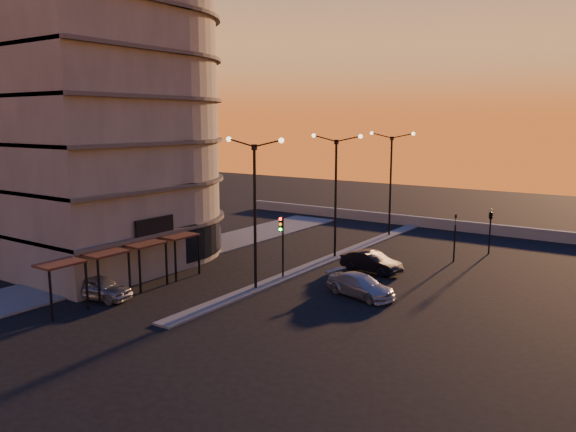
{
  "coord_description": "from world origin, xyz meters",
  "views": [
    {
      "loc": [
        20.97,
        -26.9,
        10.51
      ],
      "look_at": [
        -1.85,
        6.29,
        3.62
      ],
      "focal_mm": 35.0,
      "sensor_mm": 36.0,
      "label": 1
    }
  ],
  "objects_px": {
    "car_hatchback": "(99,287)",
    "streetlamp_mid": "(336,186)",
    "car_wagon": "(361,286)",
    "traffic_light_main": "(282,237)",
    "car_sedan": "(371,262)"
  },
  "relations": [
    {
      "from": "car_hatchback",
      "to": "streetlamp_mid",
      "type": "bearing_deg",
      "value": -32.38
    },
    {
      "from": "car_hatchback",
      "to": "car_wagon",
      "type": "distance_m",
      "value": 15.65
    },
    {
      "from": "streetlamp_mid",
      "to": "car_hatchback",
      "type": "bearing_deg",
      "value": -111.14
    },
    {
      "from": "streetlamp_mid",
      "to": "traffic_light_main",
      "type": "height_order",
      "value": "streetlamp_mid"
    },
    {
      "from": "traffic_light_main",
      "to": "car_wagon",
      "type": "height_order",
      "value": "traffic_light_main"
    },
    {
      "from": "streetlamp_mid",
      "to": "traffic_light_main",
      "type": "xyz_separation_m",
      "value": [
        0.0,
        -7.13,
        -2.7
      ]
    },
    {
      "from": "streetlamp_mid",
      "to": "car_sedan",
      "type": "height_order",
      "value": "streetlamp_mid"
    },
    {
      "from": "streetlamp_mid",
      "to": "car_wagon",
      "type": "height_order",
      "value": "streetlamp_mid"
    },
    {
      "from": "streetlamp_mid",
      "to": "car_hatchback",
      "type": "distance_m",
      "value": 18.67
    },
    {
      "from": "streetlamp_mid",
      "to": "car_wagon",
      "type": "distance_m",
      "value": 10.85
    },
    {
      "from": "streetlamp_mid",
      "to": "car_sedan",
      "type": "xyz_separation_m",
      "value": [
        4.17,
        -2.18,
        -4.87
      ]
    },
    {
      "from": "streetlamp_mid",
      "to": "car_wagon",
      "type": "bearing_deg",
      "value": -50.95
    },
    {
      "from": "car_wagon",
      "to": "car_sedan",
      "type": "bearing_deg",
      "value": 33.97
    },
    {
      "from": "streetlamp_mid",
      "to": "traffic_light_main",
      "type": "relative_size",
      "value": 2.24
    },
    {
      "from": "car_sedan",
      "to": "car_wagon",
      "type": "distance_m",
      "value": 5.66
    }
  ]
}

